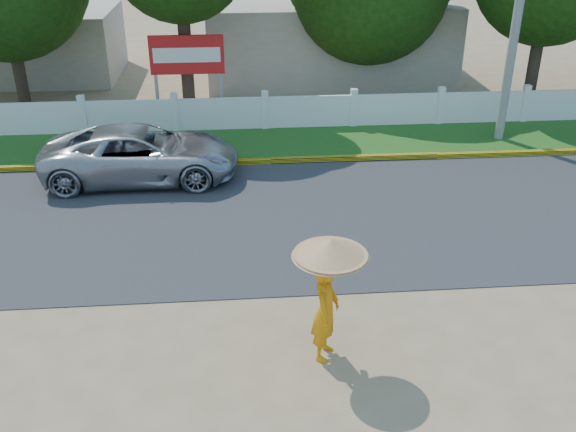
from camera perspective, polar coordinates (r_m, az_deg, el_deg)
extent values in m
plane|color=#9E8460|center=(12.01, 0.81, -9.88)|extent=(120.00, 120.00, 0.00)
cube|color=#38383A|center=(15.83, -0.75, -0.10)|extent=(60.00, 7.00, 0.02)
cube|color=#2D601E|center=(20.63, -1.81, 6.51)|extent=(60.00, 3.50, 0.03)
cube|color=yellow|center=(19.03, -1.52, 4.92)|extent=(40.00, 0.18, 0.16)
cube|color=silver|center=(21.83, -2.04, 9.14)|extent=(40.00, 0.10, 1.10)
cube|color=#B7AD99|center=(28.41, 3.47, 15.46)|extent=(10.00, 6.00, 3.20)
cube|color=#B7AD99|center=(30.52, -22.60, 13.95)|extent=(8.00, 5.00, 2.80)
cylinder|color=gray|center=(21.17, 19.77, 16.72)|extent=(0.28, 0.28, 8.00)
imported|color=#A3A5AB|center=(18.18, -12.92, 5.40)|extent=(5.35, 2.50, 1.48)
imported|color=orange|center=(10.86, 3.35, -8.43)|extent=(0.64, 0.78, 1.83)
cylinder|color=#94949A|center=(10.48, 3.73, -5.26)|extent=(0.03, 0.03, 1.19)
cone|color=tan|center=(10.22, 3.81, -2.85)|extent=(1.25, 1.25, 0.30)
cylinder|color=gray|center=(22.89, -11.55, 10.64)|extent=(0.12, 0.12, 2.00)
cylinder|color=gray|center=(22.74, -5.94, 10.92)|extent=(0.12, 0.12, 2.00)
cube|color=red|center=(22.47, -8.99, 13.98)|extent=(2.50, 0.12, 1.30)
cube|color=silver|center=(22.41, -9.00, 13.94)|extent=(2.25, 0.02, 0.49)
cylinder|color=#473828|center=(25.80, 21.09, 12.82)|extent=(0.44, 0.44, 3.39)
cylinder|color=#473828|center=(25.82, -22.85, 12.18)|extent=(0.44, 0.44, 3.08)
cylinder|color=#473828|center=(26.03, 6.98, 13.49)|extent=(0.44, 0.44, 2.51)
cylinder|color=#473828|center=(23.11, -9.05, 13.90)|extent=(0.44, 0.44, 4.26)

